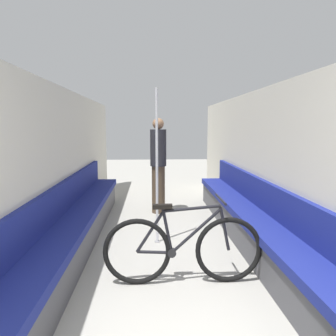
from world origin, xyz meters
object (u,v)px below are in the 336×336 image
object	(u,v)px
bicycle	(183,249)
passenger_standing	(158,164)
bench_seat_row_right	(250,222)
bench_seat_row_left	(77,225)
grab_pole_near	(157,169)

from	to	relation	value
bicycle	passenger_standing	world-z (taller)	passenger_standing
passenger_standing	bench_seat_row_right	bearing A→B (deg)	-69.34
bench_seat_row_right	bicycle	world-z (taller)	bicycle
bench_seat_row_right	bicycle	size ratio (longest dim) A/B	3.23
bicycle	passenger_standing	bearing A→B (deg)	74.75
bench_seat_row_right	bench_seat_row_left	bearing A→B (deg)	180.00
bench_seat_row_right	grab_pole_near	xyz separation A→B (m)	(-1.28, 0.14, 0.74)
bicycle	grab_pole_near	xyz separation A→B (m)	(-0.24, 1.24, 0.67)
bicycle	passenger_standing	size ratio (longest dim) A/B	0.93
bench_seat_row_left	grab_pole_near	size ratio (longest dim) A/B	2.49
bench_seat_row_left	bicycle	xyz separation A→B (m)	(1.32, -1.10, 0.06)
bench_seat_row_right	bicycle	xyz separation A→B (m)	(-1.04, -1.10, 0.06)
bench_seat_row_left	passenger_standing	bearing A→B (deg)	56.77
grab_pole_near	passenger_standing	world-z (taller)	grab_pole_near
passenger_standing	grab_pole_near	bearing A→B (deg)	-106.61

